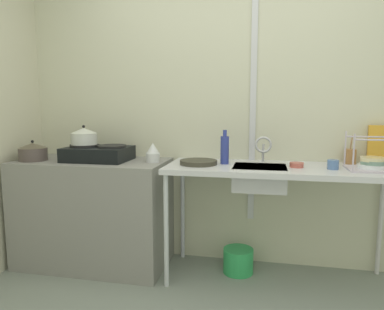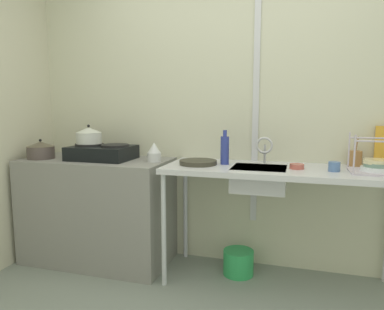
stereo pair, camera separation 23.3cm
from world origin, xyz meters
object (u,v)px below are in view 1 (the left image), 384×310
Objects in this scene: pot_on_left_burner at (84,136)px; utensil_jar at (350,156)px; faucet at (263,146)px; small_bowl_on_drainboard at (297,165)px; bottle_by_sink at (225,149)px; frying_pan at (199,162)px; percolator at (153,153)px; sink_basin at (259,178)px; pot_beside_stove at (33,152)px; dish_rack at (373,164)px; stove at (98,153)px; cup_by_rack at (333,165)px; bucket_on_floor at (238,261)px; cereal_box at (380,145)px.

utensil_jar is (2.13, 0.24, -0.14)m from pot_on_left_burner.
small_bowl_on_drainboard is at bearing -29.38° from faucet.
bottle_by_sink is at bearing -164.02° from faucet.
utensil_jar is (1.16, 0.27, 0.04)m from frying_pan.
percolator is 0.40× the size of sink_basin.
pot_beside_stove is 2.56m from utensil_jar.
faucet is 0.74× the size of frying_pan.
pot_beside_stove is 2.63m from dish_rack.
stove is 1.35m from faucet.
bottle_by_sink is at bearing -168.33° from utensil_jar.
dish_rack is at bearing -1.32° from small_bowl_on_drainboard.
small_bowl_on_drainboard is (1.71, -0.01, -0.18)m from pot_on_left_burner.
pot_on_left_burner reaches higher than dish_rack.
utensil_jar is (0.96, 0.20, -0.06)m from bottle_by_sink.
utensil_jar is (0.69, 0.26, 0.15)m from sink_basin.
bottle_by_sink is 1.19× the size of utensil_jar.
pot_beside_stove is 2.12m from small_bowl_on_drainboard.
cup_by_rack is (1.83, -0.04, -0.03)m from stove.
stove is 6.43× the size of cup_by_rack.
utensil_jar reaches higher than bucket_on_floor.
stove is at bearing -165.95° from cereal_box.
cereal_box is (0.12, 0.28, 0.11)m from dish_rack.
pot_beside_stove is at bearing -178.10° from dish_rack.
utensil_jar is at bearing -168.18° from cereal_box.
pot_on_left_burner is 1.72m from small_bowl_on_drainboard.
bottle_by_sink is (1.58, 0.15, 0.04)m from pot_beside_stove.
dish_rack reaches higher than sink_basin.
small_bowl_on_drainboard is 0.71m from cereal_box.
stove is at bearing 11.52° from pot_beside_stove.
cereal_box is (0.88, 0.13, 0.01)m from faucet.
stove is 1.83m from cup_by_rack.
sink_basin is 1.15× the size of dish_rack.
cup_by_rack reaches higher than frying_pan.
faucet is at bearing 15.98° from bottle_by_sink.
pot_on_left_burner reaches higher than sink_basin.
stove is 2.24m from cereal_box.
frying_pan is 0.23m from bottle_by_sink.
cereal_box is 1.44m from bucket_on_floor.
stove is at bearing 179.11° from sink_basin.
sink_basin is (1.32, -0.02, -0.15)m from stove.
pot_beside_stove is at bearing -172.77° from faucet.
utensil_jar is at bearing 11.67° from bottle_by_sink.
frying_pan is 1.41m from cereal_box.
small_bowl_on_drainboard is 0.42× the size of bucket_on_floor.
frying_pan is 0.73m from small_bowl_on_drainboard.
cup_by_rack is at bearing -8.84° from bucket_on_floor.
faucet is at bearing 168.86° from dish_rack.
cup_by_rack is at bearing -19.11° from faucet.
pot_beside_stove reaches higher than sink_basin.
cup_by_rack is 0.80m from bottle_by_sink.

